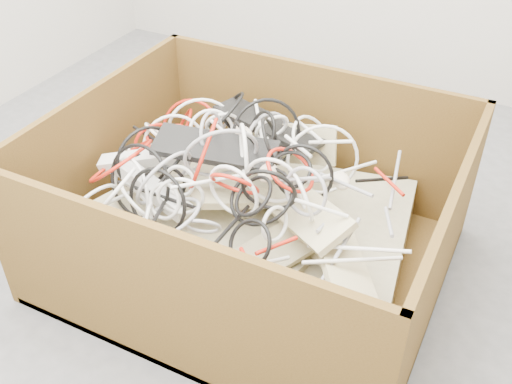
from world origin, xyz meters
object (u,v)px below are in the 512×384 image
at_px(power_strip_right, 152,188).
at_px(vga_plug, 340,231).
at_px(cardboard_box, 249,231).
at_px(power_strip_left, 144,159).

relative_size(power_strip_right, vga_plug, 6.90).
relative_size(cardboard_box, power_strip_left, 3.79).
bearing_deg(power_strip_left, power_strip_right, -62.11).
relative_size(power_strip_left, power_strip_right, 1.06).
bearing_deg(power_strip_left, cardboard_box, -10.09).
height_order(power_strip_left, power_strip_right, power_strip_left).
bearing_deg(vga_plug, power_strip_left, -179.58).
xyz_separation_m(power_strip_left, vga_plug, (0.73, -0.06, 0.00)).
relative_size(cardboard_box, power_strip_right, 4.04).
distance_m(cardboard_box, power_strip_right, 0.37).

